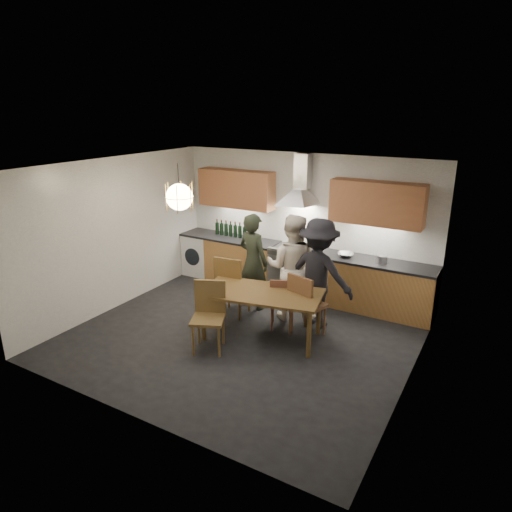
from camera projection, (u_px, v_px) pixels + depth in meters
The scene contains 17 objects.
ground at pixel (241, 336), 7.06m from camera, with size 5.00×5.00×0.00m, color black.
room_shell at pixel (240, 230), 6.53m from camera, with size 5.02×4.52×2.61m.
counter_run at pixel (297, 271), 8.51m from camera, with size 5.00×0.62×0.90m.
range_stove at pixel (296, 272), 8.52m from camera, with size 0.90×0.60×0.92m.
wall_fixtures at pixel (301, 195), 8.17m from camera, with size 4.30×0.54×1.10m.
pendant_lamp at pixel (179, 197), 6.79m from camera, with size 0.43×0.43×0.70m.
dining_table at pixel (262, 297), 6.84m from camera, with size 1.91×1.22×0.75m.
chair_back_left at pixel (231, 282), 7.55m from camera, with size 0.54×0.54×1.07m.
chair_back_mid at pixel (282, 300), 7.15m from camera, with size 0.52×0.52×0.86m.
chair_back_right at pixel (304, 302), 6.87m from camera, with size 0.57×0.57×1.02m.
chair_front at pixel (209, 311), 6.58m from camera, with size 0.61×0.61×1.01m.
person_left at pixel (253, 261), 7.84m from camera, with size 0.62×0.40×1.69m, color black.
person_mid at pixel (292, 267), 7.44m from camera, with size 0.86×0.67×1.77m, color silver.
person_right at pixel (318, 274), 7.15m from camera, with size 1.15×0.66×1.77m, color black.
mixing_bowl at pixel (346, 255), 7.91m from camera, with size 0.28×0.28×0.07m, color #A7A7AB.
stock_pot at pixel (382, 259), 7.58m from camera, with size 0.18×0.18×0.13m, color #A8A8AB.
wine_bottles at pixel (233, 229), 9.07m from camera, with size 0.84×0.07×0.31m.
Camera 1 is at (3.34, -5.36, 3.41)m, focal length 32.00 mm.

